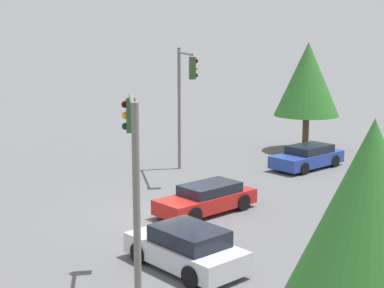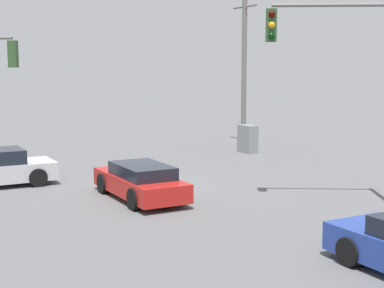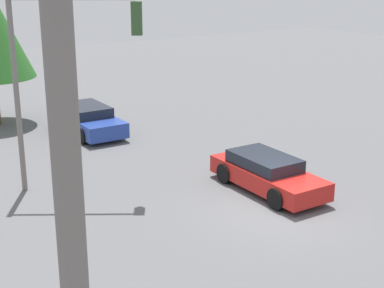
% 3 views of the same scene
% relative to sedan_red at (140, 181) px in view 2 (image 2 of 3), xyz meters
% --- Properties ---
extents(ground_plane, '(80.00, 80.00, 0.00)m').
position_rel_sedan_red_xyz_m(ground_plane, '(1.46, -0.82, -0.61)').
color(ground_plane, '#5B5B5E').
extents(sedan_red, '(4.50, 1.84, 1.22)m').
position_rel_sedan_red_xyz_m(sedan_red, '(0.00, 0.00, 0.00)').
color(sedan_red, red).
rests_on(sedan_red, ground_plane).
extents(traffic_signal_main, '(2.39, 3.71, 6.66)m').
position_rel_sedan_red_xyz_m(traffic_signal_main, '(-3.68, -5.62, 3.96)').
color(traffic_signal_main, slate).
rests_on(traffic_signal_main, ground_plane).
extents(utility_pole_tall, '(2.20, 0.28, 9.29)m').
position_rel_sedan_red_xyz_m(utility_pole_tall, '(9.58, -10.54, 4.32)').
color(utility_pole_tall, slate).
rests_on(utility_pole_tall, ground_plane).
extents(electrical_cabinet, '(1.08, 0.60, 1.42)m').
position_rel_sedan_red_xyz_m(electrical_cabinet, '(7.09, -9.16, 0.11)').
color(electrical_cabinet, gray).
rests_on(electrical_cabinet, ground_plane).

